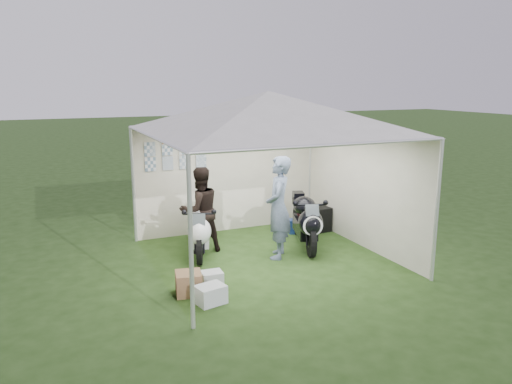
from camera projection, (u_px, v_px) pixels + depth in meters
ground at (268, 258)px, 9.09m from camera, size 80.00×80.00×0.00m
canopy_tent at (267, 116)px, 8.56m from camera, size 5.66×5.66×3.00m
motorcycle_white at (200, 227)px, 9.23m from camera, size 0.86×1.80×0.92m
motorcycle_black at (306, 219)px, 9.64m from camera, size 0.91×1.94×0.99m
paddock_stand at (298, 226)px, 10.61m from camera, size 0.45×0.36×0.29m
person_dark_jacket at (200, 210)px, 9.28m from camera, size 0.87×0.72×1.63m
person_blue_jacket at (278, 208)px, 8.98m from camera, size 0.73×0.81×1.87m
equipment_box at (317, 219)px, 10.73m from camera, size 0.55×0.45×0.52m
crate_0 at (211, 294)px, 7.22m from camera, size 0.46×0.40×0.27m
crate_1 at (189, 283)px, 7.53m from camera, size 0.45×0.45×0.34m
crate_2 at (212, 279)px, 7.83m from camera, size 0.34×0.29×0.24m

